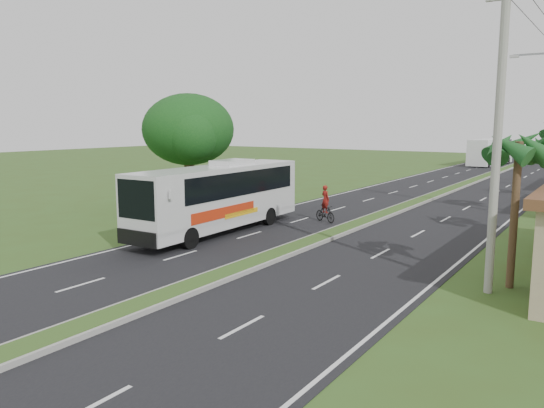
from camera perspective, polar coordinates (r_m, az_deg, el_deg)
The scene contains 11 objects.
ground at distance 20.84m, azimuth -2.73°, elevation -6.90°, with size 180.00×180.00×0.00m, color #38501D.
road_asphalt at distance 38.49m, azimuth 15.14°, elevation 0.03°, with size 14.00×160.00×0.02m, color black.
median_strip at distance 38.48m, azimuth 15.14°, elevation 0.16°, with size 1.20×160.00×0.18m.
lane_edge_left at distance 41.06m, azimuth 6.24°, elevation 0.79°, with size 0.12×160.00×0.01m, color silver.
lane_edge_right at distance 36.98m, azimuth 25.02°, elevation -0.85°, with size 0.12×160.00×0.01m, color silver.
palm_verge_a at distance 19.42m, azimuth 25.03°, elevation 5.36°, with size 2.40×2.40×5.45m.
shade_tree at distance 35.53m, azimuth -9.08°, elevation 7.65°, with size 6.30×6.00×7.54m.
utility_pole_a at distance 18.49m, azimuth 23.19°, elevation 8.24°, with size 1.60×0.28×11.00m.
coach_bus_main at distance 27.29m, azimuth -5.62°, elevation 1.14°, with size 2.68×11.50×3.70m.
coach_bus_far at distance 78.11m, azimuth 22.48°, elevation 5.36°, with size 3.60×12.23×3.51m.
motorcyclist at distance 30.29m, azimuth 5.74°, elevation -0.55°, with size 1.69×1.07×2.13m.
Camera 1 is at (11.88, -16.18, 5.58)m, focal length 35.00 mm.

